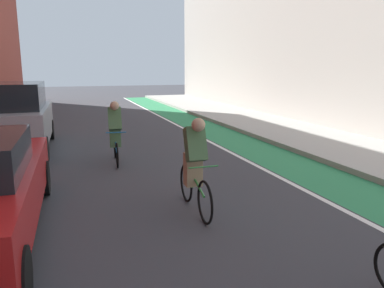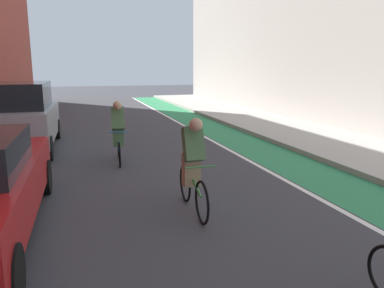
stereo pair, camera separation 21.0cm
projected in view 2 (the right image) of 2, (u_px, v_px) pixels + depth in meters
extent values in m
plane|color=#38383D|center=(141.00, 155.00, 10.55)|extent=(78.75, 78.75, 0.00)
cube|color=#2D8451|center=(230.00, 136.00, 13.42)|extent=(1.60, 35.80, 0.00)
cube|color=white|center=(206.00, 137.00, 13.16)|extent=(0.12, 35.80, 0.00)
cube|color=#A8A59E|center=(291.00, 131.00, 14.11)|extent=(3.34, 35.80, 0.14)
cylinder|color=black|center=(44.00, 177.00, 7.30)|extent=(0.23, 0.66, 0.66)
cylinder|color=black|center=(9.00, 277.00, 3.83)|extent=(0.23, 0.66, 0.66)
cube|color=#9EA0A8|center=(21.00, 123.00, 11.05)|extent=(1.95, 4.38, 0.95)
cube|color=black|center=(17.00, 96.00, 10.68)|extent=(1.69, 2.64, 0.75)
cylinder|color=black|center=(2.00, 131.00, 12.44)|extent=(0.23, 0.66, 0.66)
cylinder|color=black|center=(56.00, 129.00, 12.90)|extent=(0.23, 0.66, 0.66)
cylinder|color=black|center=(48.00, 148.00, 9.84)|extent=(0.23, 0.66, 0.66)
torus|color=black|center=(202.00, 202.00, 5.88)|extent=(0.06, 0.70, 0.69)
torus|color=black|center=(185.00, 183.00, 6.87)|extent=(0.06, 0.70, 0.69)
cylinder|color=#338C3F|center=(193.00, 179.00, 6.33)|extent=(0.07, 0.96, 0.33)
cylinder|color=#338C3F|center=(190.00, 172.00, 6.49)|extent=(0.04, 0.12, 0.55)
cylinder|color=#338C3F|center=(201.00, 167.00, 5.84)|extent=(0.48, 0.04, 0.02)
cube|color=tan|center=(191.00, 169.00, 6.40)|extent=(0.29, 0.25, 0.56)
cube|color=#4C7247|center=(193.00, 144.00, 6.19)|extent=(0.33, 0.41, 0.60)
sphere|color=tan|center=(196.00, 125.00, 5.97)|extent=(0.22, 0.22, 0.22)
cube|color=#4C7247|center=(191.00, 141.00, 6.30)|extent=(0.27, 0.28, 0.39)
torus|color=black|center=(120.00, 155.00, 9.21)|extent=(0.09, 0.62, 0.62)
torus|color=black|center=(118.00, 146.00, 10.21)|extent=(0.09, 0.62, 0.62)
cylinder|color=#1966A5|center=(119.00, 142.00, 9.67)|extent=(0.11, 0.96, 0.33)
cylinder|color=#1966A5|center=(118.00, 138.00, 9.83)|extent=(0.04, 0.12, 0.55)
cylinder|color=#1966A5|center=(119.00, 132.00, 9.17)|extent=(0.48, 0.06, 0.02)
cube|color=#4C7247|center=(118.00, 135.00, 9.74)|extent=(0.30, 0.26, 0.56)
cube|color=#4C7247|center=(118.00, 118.00, 9.52)|extent=(0.35, 0.42, 0.60)
sphere|color=tan|center=(117.00, 105.00, 9.30)|extent=(0.22, 0.22, 0.22)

